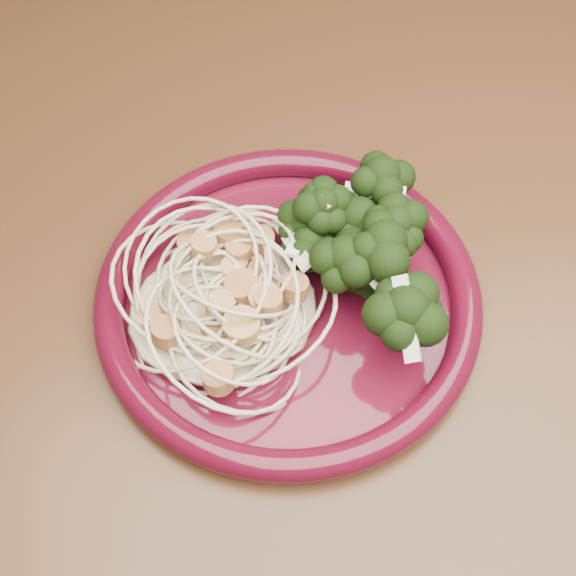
{
  "coord_description": "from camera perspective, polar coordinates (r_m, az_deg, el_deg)",
  "views": [
    {
      "loc": [
        -0.11,
        -0.23,
        1.18
      ],
      "look_at": [
        -0.04,
        0.03,
        0.77
      ],
      "focal_mm": 50.0,
      "sensor_mm": 36.0,
      "label": 1
    }
  ],
  "objects": [
    {
      "name": "dining_table",
      "position": [
        0.59,
        4.71,
        -8.08
      ],
      "size": [
        1.2,
        0.8,
        0.75
      ],
      "color": "#472814",
      "rests_on": "ground"
    },
    {
      "name": "dinner_plate",
      "position": [
        0.5,
        0.0,
        -0.69
      ],
      "size": [
        0.24,
        0.24,
        0.02
      ],
      "rotation": [
        0.0,
        0.0,
        -0.01
      ],
      "color": "#450919",
      "rests_on": "dining_table"
    },
    {
      "name": "spaghetti_pile",
      "position": [
        0.49,
        -4.7,
        -1.11
      ],
      "size": [
        0.12,
        0.1,
        0.03
      ],
      "primitive_type": "ellipsoid",
      "rotation": [
        0.0,
        0.0,
        -0.01
      ],
      "color": "#CABC8C",
      "rests_on": "dinner_plate"
    },
    {
      "name": "scallop_cluster",
      "position": [
        0.47,
        -4.97,
        0.97
      ],
      "size": [
        0.11,
        0.11,
        0.04
      ],
      "primitive_type": null,
      "rotation": [
        0.0,
        0.0,
        -0.01
      ],
      "color": "#B87E44",
      "rests_on": "spaghetti_pile"
    },
    {
      "name": "broccoli_pile",
      "position": [
        0.5,
        5.7,
        1.9
      ],
      "size": [
        0.09,
        0.14,
        0.05
      ],
      "primitive_type": "ellipsoid",
      "rotation": [
        0.0,
        0.0,
        -0.01
      ],
      "color": "black",
      "rests_on": "dinner_plate"
    },
    {
      "name": "onion_garnish",
      "position": [
        0.47,
        6.02,
        4.08
      ],
      "size": [
        0.06,
        0.09,
        0.05
      ],
      "primitive_type": null,
      "rotation": [
        0.0,
        0.0,
        -0.01
      ],
      "color": "beige",
      "rests_on": "broccoli_pile"
    }
  ]
}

